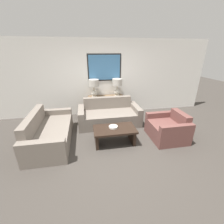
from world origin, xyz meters
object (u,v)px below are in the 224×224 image
object	(u,v)px
table_lamp_right	(117,85)
decorative_bowl	(113,127)
table_lamp_left	(94,86)
couch_by_back_wall	(109,116)
couch_by_side	(49,133)
coffee_table	(115,133)
armchair_near_back_wall	(168,129)
console_table	(106,106)

from	to	relation	value
table_lamp_right	decorative_bowl	distance (m)	2.03
table_lamp_left	couch_by_back_wall	size ratio (longest dim) A/B	0.31
table_lamp_right	couch_by_side	xyz separation A→B (m)	(-2.12, -1.55, -0.85)
coffee_table	couch_by_side	bearing A→B (deg)	167.91
table_lamp_left	coffee_table	size ratio (longest dim) A/B	0.57
couch_by_back_wall	coffee_table	bearing A→B (deg)	-92.48
couch_by_back_wall	coffee_table	size ratio (longest dim) A/B	1.83
table_lamp_left	armchair_near_back_wall	size ratio (longest dim) A/B	0.62
table_lamp_right	table_lamp_left	bearing A→B (deg)	180.00
couch_by_side	armchair_near_back_wall	distance (m)	3.16
couch_by_side	armchair_near_back_wall	world-z (taller)	couch_by_side
console_table	table_lamp_right	size ratio (longest dim) A/B	2.07
table_lamp_right	decorative_bowl	xyz separation A→B (m)	(-0.49, -1.86, -0.67)
console_table	armchair_near_back_wall	size ratio (longest dim) A/B	1.28
coffee_table	armchair_near_back_wall	distance (m)	1.48
console_table	decorative_bowl	bearing A→B (deg)	-92.31
couch_by_back_wall	couch_by_side	xyz separation A→B (m)	(-1.71, -0.81, 0.00)
couch_by_side	decorative_bowl	world-z (taller)	couch_by_side
couch_by_side	console_table	bearing A→B (deg)	42.25
console_table	couch_by_side	distance (m)	2.31
couch_by_back_wall	table_lamp_right	bearing A→B (deg)	60.68
decorative_bowl	armchair_near_back_wall	distance (m)	1.52
couch_by_side	coffee_table	xyz separation A→B (m)	(1.65, -0.35, 0.04)
table_lamp_left	decorative_bowl	distance (m)	2.00
table_lamp_right	armchair_near_back_wall	xyz separation A→B (m)	(1.02, -1.90, -0.85)
decorative_bowl	armchair_near_back_wall	xyz separation A→B (m)	(1.51, -0.04, -0.18)
couch_by_back_wall	couch_by_side	size ratio (longest dim) A/B	1.00
console_table	couch_by_back_wall	world-z (taller)	couch_by_back_wall
table_lamp_right	couch_by_back_wall	bearing A→B (deg)	-119.32
table_lamp_left	coffee_table	xyz separation A→B (m)	(0.36, -1.90, -0.82)
coffee_table	armchair_near_back_wall	world-z (taller)	armchair_near_back_wall
table_lamp_left	couch_by_back_wall	bearing A→B (deg)	-60.68
table_lamp_left	armchair_near_back_wall	xyz separation A→B (m)	(1.85, -1.90, -0.85)
decorative_bowl	coffee_table	bearing A→B (deg)	-62.34
couch_by_side	decorative_bowl	distance (m)	1.67
couch_by_back_wall	armchair_near_back_wall	size ratio (longest dim) A/B	1.99
console_table	decorative_bowl	distance (m)	1.86
table_lamp_right	coffee_table	xyz separation A→B (m)	(-0.46, -1.90, -0.82)
table_lamp_right	couch_by_side	size ratio (longest dim) A/B	0.31
table_lamp_left	table_lamp_right	bearing A→B (deg)	0.00
armchair_near_back_wall	table_lamp_right	bearing A→B (deg)	118.18
decorative_bowl	table_lamp_right	bearing A→B (deg)	75.26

